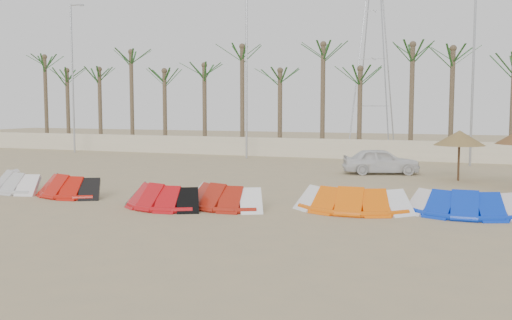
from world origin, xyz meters
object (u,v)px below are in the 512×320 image
at_px(kite_grey, 22,180).
at_px(kite_red_mid, 165,195).
at_px(parasol_left, 459,138).
at_px(kite_red_left, 73,185).
at_px(kite_orange, 354,198).
at_px(kite_blue, 465,202).
at_px(kite_red_right, 225,195).
at_px(car, 381,161).

bearing_deg(kite_grey, kite_red_mid, -10.24).
distance_m(kite_grey, parasol_left, 19.39).
distance_m(kite_red_left, kite_red_mid, 4.74).
xyz_separation_m(kite_orange, parasol_left, (3.03, 9.36, 1.57)).
height_order(kite_grey, kite_red_mid, same).
bearing_deg(kite_orange, parasol_left, 72.05).
bearing_deg(kite_red_mid, kite_red_left, 167.98).
distance_m(kite_orange, parasol_left, 9.96).
xyz_separation_m(kite_blue, parasol_left, (-0.41, 8.88, 1.57)).
bearing_deg(kite_red_right, kite_red_left, 177.69).
bearing_deg(kite_blue, kite_red_mid, -167.58).
bearing_deg(kite_red_left, parasol_left, 35.82).
bearing_deg(kite_grey, kite_red_left, -7.30).
bearing_deg(kite_red_left, kite_blue, 4.55).
height_order(kite_grey, kite_orange, same).
bearing_deg(kite_grey, kite_orange, 1.22).
bearing_deg(kite_red_right, kite_orange, 12.25).
distance_m(kite_blue, parasol_left, 9.03).
relative_size(parasol_left, car, 0.61).
bearing_deg(parasol_left, kite_red_mid, -130.01).
height_order(kite_grey, parasol_left, parasol_left).
bearing_deg(kite_red_left, kite_orange, 3.48).
height_order(kite_red_mid, parasol_left, parasol_left).
distance_m(kite_red_right, car, 12.24).
bearing_deg(kite_blue, kite_red_right, -169.68).
distance_m(kite_grey, kite_orange, 13.72).
distance_m(kite_red_mid, parasol_left, 14.46).
distance_m(kite_orange, car, 10.82).
relative_size(kite_red_mid, kite_red_right, 0.98).
relative_size(kite_red_right, parasol_left, 1.50).
bearing_deg(kite_red_mid, kite_blue, 12.42).
xyz_separation_m(kite_red_right, car, (3.52, 11.72, 0.24)).
relative_size(kite_red_mid, kite_blue, 0.98).
relative_size(kite_red_right, kite_orange, 0.95).
distance_m(kite_red_mid, kite_red_right, 2.07).
bearing_deg(kite_grey, car, 40.51).
xyz_separation_m(kite_grey, kite_blue, (17.16, 0.77, 0.00)).
xyz_separation_m(kite_red_mid, kite_orange, (6.21, 1.65, 0.00)).
bearing_deg(kite_orange, kite_blue, 7.90).
relative_size(kite_grey, kite_blue, 1.10).
distance_m(kite_grey, kite_red_right, 9.47).
height_order(parasol_left, car, parasol_left).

